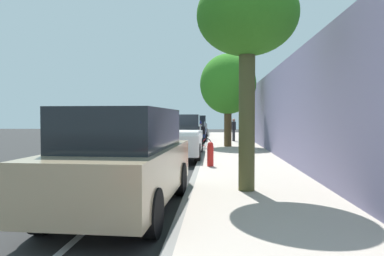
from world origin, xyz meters
name	(u,v)px	position (x,y,z in m)	size (l,w,h in m)	color
ground	(167,159)	(0.00, 0.00, 0.00)	(75.39, 75.39, 0.00)	#2A2A2A
sidewalk	(240,157)	(3.20, 0.00, 0.07)	(3.17, 47.12, 0.14)	#B4A699
curb_edge	(202,157)	(1.54, 0.00, 0.07)	(0.16, 47.12, 0.14)	gray
lane_stripe_centre	(91,162)	(-2.90, -1.46, 0.00)	(0.14, 44.20, 0.01)	white
lane_stripe_bike_edge	(168,158)	(0.07, 0.00, 0.00)	(0.12, 47.12, 0.01)	white
building_facade	(283,113)	(5.04, 0.00, 2.01)	(0.50, 47.12, 4.02)	slate
parked_suv_tan_second	(125,158)	(0.38, -8.51, 1.03)	(2.13, 4.78, 1.99)	tan
parked_pickup_white_mid	(179,138)	(0.53, 0.10, 0.90)	(2.07, 5.32, 1.95)	white
parked_sedan_dark_blue_far	(194,132)	(0.56, 10.72, 0.75)	(1.88, 4.42, 1.52)	navy
parked_suv_grey_farthest	(197,126)	(0.39, 17.60, 1.03)	(2.02, 4.73, 1.99)	slate
bicycle_at_curb	(196,143)	(1.07, 4.23, 0.36)	(1.71, 0.46, 0.73)	black
cyclist_with_backpack	(200,132)	(1.30, 3.77, 1.00)	(0.45, 0.62, 1.65)	#C6B284
street_tree_near_cyclist	(247,20)	(2.85, -7.13, 4.03)	(2.30, 2.30, 4.91)	#494B28
street_tree_mid_block	(228,84)	(2.85, 4.92, 3.71)	(3.21, 3.21, 5.32)	#4C3920
pedestrian_on_phone	(234,128)	(3.43, 9.38, 1.04)	(0.29, 0.61, 1.59)	black
fire_hydrant	(210,154)	(1.97, -3.28, 0.57)	(0.22, 0.22, 0.84)	red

